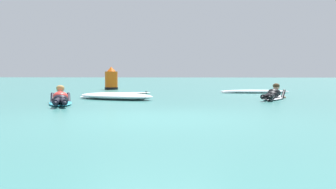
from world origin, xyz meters
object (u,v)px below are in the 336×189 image
at_px(surfer_near, 60,99).
at_px(surfer_far, 273,95).
at_px(channel_marker_buoy, 111,80).
at_px(drifting_surfboard, 128,93).

height_order(surfer_near, surfer_far, same).
bearing_deg(channel_marker_buoy, drifting_surfboard, -68.94).
bearing_deg(surfer_far, surfer_near, -155.94).
relative_size(surfer_far, drifting_surfboard, 1.28).
height_order(surfer_near, drifting_surfboard, surfer_near).
distance_m(surfer_far, drifting_surfboard, 5.94).
bearing_deg(channel_marker_buoy, surfer_far, -46.68).
relative_size(surfer_far, channel_marker_buoy, 2.18).
relative_size(surfer_near, channel_marker_buoy, 2.34).
xyz_separation_m(surfer_near, surfer_far, (5.89, 2.63, 0.00)).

